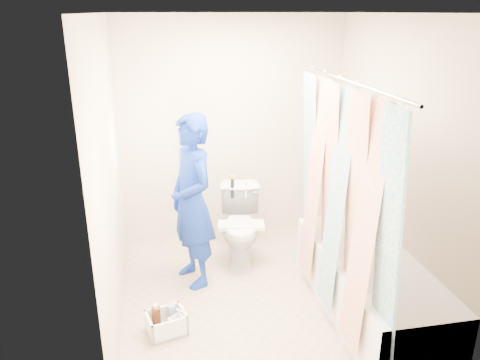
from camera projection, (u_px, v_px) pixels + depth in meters
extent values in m
plane|color=tan|center=(258.00, 293.00, 4.24)|extent=(2.60, 2.60, 0.00)
cube|color=white|center=(263.00, 13.00, 3.42)|extent=(2.40, 2.60, 0.02)
cube|color=beige|center=(233.00, 131.00, 5.03)|extent=(2.40, 0.02, 2.40)
cube|color=beige|center=(313.00, 240.00, 2.63)|extent=(2.40, 0.02, 2.40)
cube|color=beige|center=(109.00, 177.00, 3.62)|extent=(0.02, 2.60, 2.40)
cube|color=beige|center=(395.00, 160.00, 4.04)|extent=(0.02, 2.60, 2.40)
cube|color=white|center=(369.00, 285.00, 3.91)|extent=(0.70, 1.75, 0.50)
cube|color=white|center=(371.00, 263.00, 3.84)|extent=(0.58, 1.63, 0.06)
cylinder|color=silver|center=(348.00, 81.00, 3.28)|extent=(0.02, 1.90, 0.02)
cube|color=white|center=(338.00, 203.00, 3.59)|extent=(0.06, 1.75, 1.80)
imported|color=white|center=(241.00, 226.00, 4.72)|extent=(0.52, 0.78, 0.74)
cube|color=white|center=(241.00, 225.00, 4.59)|extent=(0.48, 0.27, 0.03)
cylinder|color=black|center=(232.00, 188.00, 4.79)|extent=(0.04, 0.04, 0.22)
cylinder|color=gold|center=(232.00, 177.00, 4.75)|extent=(0.06, 0.06, 0.03)
cylinder|color=white|center=(246.00, 189.00, 4.80)|extent=(0.03, 0.03, 0.18)
imported|color=#0E1F92|center=(192.00, 202.00, 4.19)|extent=(0.56, 0.68, 1.60)
cube|color=white|center=(167.00, 331.00, 3.72)|extent=(0.34, 0.30, 0.03)
cube|color=white|center=(149.00, 328.00, 3.64)|extent=(0.08, 0.23, 0.18)
cube|color=white|center=(183.00, 319.00, 3.75)|extent=(0.08, 0.23, 0.18)
cube|color=white|center=(171.00, 331.00, 3.60)|extent=(0.29, 0.09, 0.18)
cube|color=white|center=(163.00, 316.00, 3.79)|extent=(0.29, 0.09, 0.18)
cylinder|color=#40200C|center=(156.00, 318.00, 3.69)|extent=(0.07, 0.07, 0.20)
cylinder|color=white|center=(172.00, 315.00, 3.75)|extent=(0.06, 0.06, 0.18)
cylinder|color=beige|center=(171.00, 325.00, 3.66)|extent=(0.04, 0.04, 0.13)
cylinder|color=#40200C|center=(160.00, 333.00, 3.63)|extent=(0.06, 0.06, 0.06)
cylinder|color=gold|center=(160.00, 329.00, 3.62)|extent=(0.06, 0.06, 0.01)
imported|color=white|center=(179.00, 319.00, 3.69)|extent=(0.12, 0.12, 0.19)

